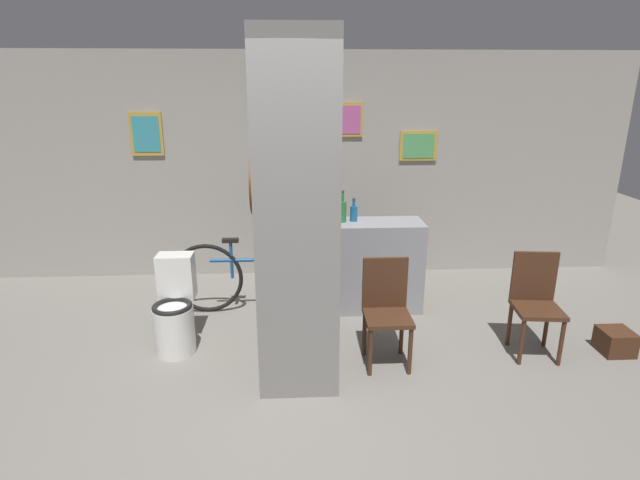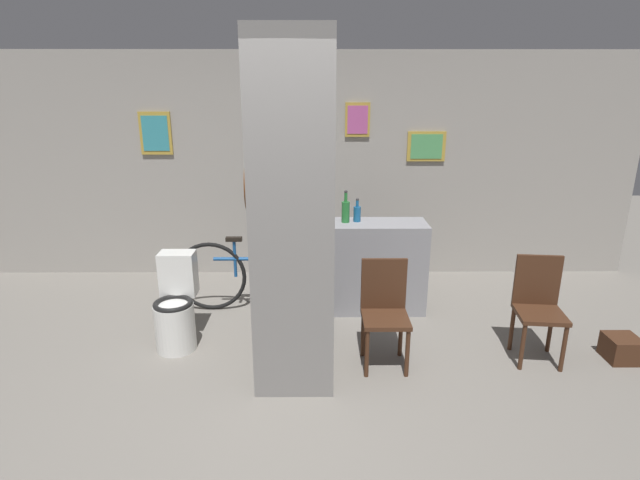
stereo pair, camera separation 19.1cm
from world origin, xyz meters
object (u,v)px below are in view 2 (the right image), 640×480
object	(u,v)px
toilet	(176,309)
bottle_tall	(346,211)
bicycle	(261,275)
chair_near_pillar	(385,309)
chair_by_doorway	(538,304)

from	to	relation	value
toilet	bottle_tall	size ratio (longest dim) A/B	2.52
toilet	bicycle	bearing A→B (deg)	47.43
bicycle	bottle_tall	bearing A→B (deg)	2.62
chair_near_pillar	bicycle	size ratio (longest dim) A/B	0.50
toilet	chair_near_pillar	distance (m)	1.82
bicycle	chair_by_doorway	bearing A→B (deg)	-21.31
toilet	chair_by_doorway	distance (m)	3.10
chair_by_doorway	bottle_tall	xyz separation A→B (m)	(-1.57, 0.98, 0.56)
toilet	bottle_tall	xyz separation A→B (m)	(1.52, 0.77, 0.69)
toilet	chair_by_doorway	world-z (taller)	chair_by_doorway
bicycle	bottle_tall	distance (m)	1.08
toilet	bicycle	size ratio (longest dim) A/B	0.47
chair_by_doorway	bottle_tall	distance (m)	1.93
bicycle	bottle_tall	xyz separation A→B (m)	(0.85, 0.04, 0.67)
chair_near_pillar	bottle_tall	bearing A→B (deg)	103.98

